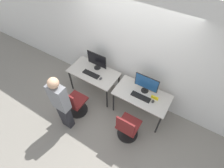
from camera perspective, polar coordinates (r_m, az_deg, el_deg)
ground_plane at (r=4.54m, az=-0.90°, el=-8.37°), size 20.00×20.00×0.00m
wall_back at (r=3.95m, az=5.16°, el=11.11°), size 12.00×0.05×2.80m
desk_left at (r=4.44m, az=-6.00°, el=3.25°), size 1.25×0.67×0.74m
monitor_left at (r=4.31m, az=-5.00°, el=7.68°), size 0.54×0.17×0.46m
keyboard_left at (r=4.32m, az=-6.85°, el=3.25°), size 0.45×0.13×0.02m
mouse_left at (r=4.19m, az=-3.72°, el=1.75°), size 0.06×0.09×0.03m
office_chair_left at (r=4.28m, az=-12.07°, el=-6.23°), size 0.48×0.48×0.91m
person_left at (r=3.73m, az=-16.31°, el=-6.04°), size 0.36×0.21×1.63m
desk_right at (r=4.02m, az=9.70°, el=-4.08°), size 1.25×0.67×0.74m
monitor_right at (r=3.84m, az=11.16°, el=0.16°), size 0.54×0.17×0.46m
keyboard_right at (r=3.90m, az=9.35°, el=-4.14°), size 0.45×0.13×0.02m
mouse_right at (r=3.87m, az=13.22°, el=-5.54°), size 0.06×0.09×0.03m
office_chair_right at (r=3.89m, az=5.05°, el=-14.09°), size 0.48×0.48×0.91m
placard_right at (r=3.91m, az=13.76°, el=-4.37°), size 0.16×0.03×0.08m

